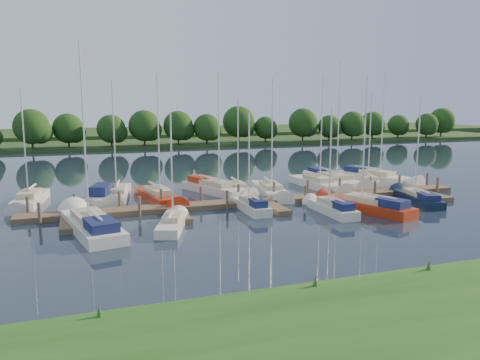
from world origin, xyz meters
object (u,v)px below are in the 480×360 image
object	(u,v)px
motorboat	(101,198)
sailboat_n_5	(237,190)
sailboat_n_0	(30,202)
sailboat_s_2	(251,207)
dock	(265,203)

from	to	relation	value
motorboat	sailboat_n_5	size ratio (longest dim) A/B	0.66
sailboat_n_0	sailboat_s_2	size ratio (longest dim) A/B	1.23
motorboat	sailboat_n_5	world-z (taller)	sailboat_n_5
sailboat_n_0	dock	bearing A→B (deg)	168.93
motorboat	dock	bearing A→B (deg)	174.99
dock	sailboat_n_5	size ratio (longest dim) A/B	4.22
motorboat	sailboat_n_0	bearing A→B (deg)	8.58
sailboat_n_0	sailboat_n_5	world-z (taller)	sailboat_n_0
dock	sailboat_s_2	world-z (taller)	sailboat_s_2
dock	sailboat_n_5	distance (m)	6.18
dock	motorboat	world-z (taller)	motorboat
sailboat_s_2	sailboat_n_0	bearing A→B (deg)	154.10
motorboat	sailboat_n_5	distance (m)	12.95
sailboat_s_2	motorboat	bearing A→B (deg)	147.02
motorboat	sailboat_s_2	world-z (taller)	sailboat_s_2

